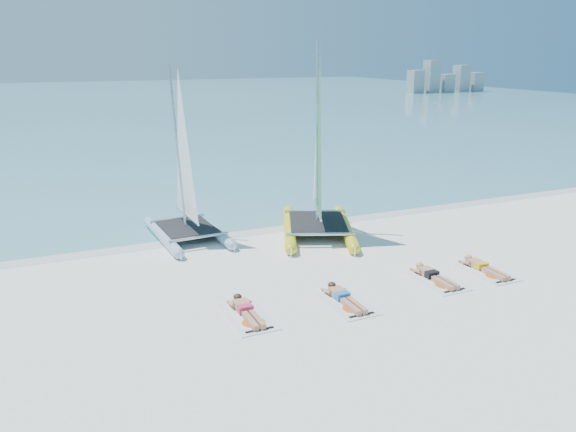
% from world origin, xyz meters
% --- Properties ---
extents(ground, '(140.00, 140.00, 0.00)m').
position_xyz_m(ground, '(0.00, 0.00, 0.00)').
color(ground, white).
rests_on(ground, ground).
extents(sea, '(140.00, 115.00, 0.01)m').
position_xyz_m(sea, '(0.00, 63.00, 0.01)').
color(sea, '#75C3BD').
rests_on(sea, ground).
extents(wet_sand_strip, '(140.00, 1.40, 0.01)m').
position_xyz_m(wet_sand_strip, '(0.00, 5.50, 0.00)').
color(wet_sand_strip, silver).
rests_on(wet_sand_strip, ground).
extents(distant_skyline, '(14.00, 2.00, 5.00)m').
position_xyz_m(distant_skyline, '(53.71, 62.00, 1.94)').
color(distant_skyline, '#8D939B').
rests_on(distant_skyline, ground).
extents(catamaran_blue, '(2.35, 4.52, 6.01)m').
position_xyz_m(catamaran_blue, '(-2.50, 5.64, 1.79)').
color(catamaran_blue, silver).
rests_on(catamaran_blue, ground).
extents(catamaran_yellow, '(4.12, 5.54, 6.83)m').
position_xyz_m(catamaran_yellow, '(2.04, 4.62, 2.15)').
color(catamaran_yellow, yellow).
rests_on(catamaran_yellow, ground).
extents(towel_a, '(1.00, 1.85, 0.02)m').
position_xyz_m(towel_a, '(-2.65, -1.09, 0.01)').
color(towel_a, white).
rests_on(towel_a, ground).
extents(sunbather_a, '(0.37, 1.73, 0.26)m').
position_xyz_m(sunbather_a, '(-2.65, -0.90, 0.12)').
color(sunbather_a, tan).
rests_on(sunbather_a, towel_a).
extents(towel_b, '(1.00, 1.85, 0.02)m').
position_xyz_m(towel_b, '(-0.08, -1.38, 0.01)').
color(towel_b, white).
rests_on(towel_b, ground).
extents(sunbather_b, '(0.37, 1.73, 0.26)m').
position_xyz_m(sunbather_b, '(-0.08, -1.18, 0.12)').
color(sunbather_b, tan).
rests_on(sunbather_b, towel_b).
extents(towel_c, '(1.00, 1.85, 0.02)m').
position_xyz_m(towel_c, '(2.97, -1.11, 0.01)').
color(towel_c, white).
rests_on(towel_c, ground).
extents(sunbather_c, '(0.37, 1.73, 0.26)m').
position_xyz_m(sunbather_c, '(2.97, -0.92, 0.12)').
color(sunbather_c, tan).
rests_on(sunbather_c, towel_c).
extents(towel_d, '(1.00, 1.85, 0.02)m').
position_xyz_m(towel_d, '(4.72, -1.16, 0.01)').
color(towel_d, white).
rests_on(towel_d, ground).
extents(sunbather_d, '(0.37, 1.73, 0.26)m').
position_xyz_m(sunbather_d, '(4.72, -0.97, 0.12)').
color(sunbather_d, tan).
rests_on(sunbather_d, towel_d).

